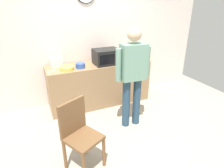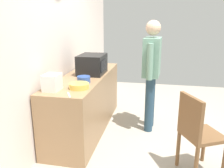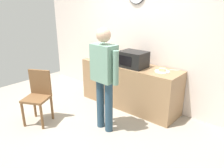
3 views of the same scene
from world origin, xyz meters
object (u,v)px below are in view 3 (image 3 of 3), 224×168
cereal_bowl (100,59)px  toaster (104,53)px  sandwich_plate (162,71)px  microwave (133,59)px  salad_bowl (110,60)px  fork_utensil (92,58)px  wooden_chair (38,94)px  person_standing (104,73)px  spoon_utensil (174,70)px

cereal_bowl → toaster: 0.33m
sandwich_plate → toaster: (-1.52, 0.15, 0.08)m
microwave → salad_bowl: 0.56m
fork_utensil → wooden_chair: size_ratio=0.18×
person_standing → sandwich_plate: bearing=63.6°
spoon_utensil → wooden_chair: 2.48m
salad_bowl → toaster: 0.48m
wooden_chair → salad_bowl: bearing=73.1°
cereal_bowl → spoon_utensil: (1.51, 0.37, -0.03)m
person_standing → wooden_chair: size_ratio=1.81×
salad_bowl → toaster: (-0.40, 0.26, 0.05)m
cereal_bowl → person_standing: 1.23m
sandwich_plate → spoon_utensil: sandwich_plate is taller
sandwich_plate → toaster: bearing=174.5°
sandwich_plate → fork_utensil: sandwich_plate is taller
cereal_bowl → sandwich_plate: bearing=5.8°
salad_bowl → person_standing: 1.08m
cereal_bowl → salad_bowl: bearing=5.5°
cereal_bowl → fork_utensil: 0.28m
fork_utensil → toaster: bearing=62.1°
toaster → fork_utensil: size_ratio=1.29×
salad_bowl → microwave: bearing=3.8°
cereal_bowl → toaster: size_ratio=1.14×
person_standing → cereal_bowl: bearing=136.5°
toaster → wooden_chair: bearing=-91.3°
salad_bowl → person_standing: bearing=-54.0°
fork_utensil → cereal_bowl: bearing=-5.2°
sandwich_plate → toaster: size_ratio=1.18×
sandwich_plate → spoon_utensil: size_ratio=1.53×
toaster → sandwich_plate: bearing=-5.5°
toaster → wooden_chair: 1.76m
sandwich_plate → person_standing: size_ratio=0.15×
spoon_utensil → wooden_chair: size_ratio=0.18×
fork_utensil → spoon_utensil: size_ratio=1.00×
sandwich_plate → fork_utensil: bearing=-176.0°
person_standing → wooden_chair: bearing=-152.3°
toaster → wooden_chair: size_ratio=0.23×
salad_bowl → cereal_bowl: 0.26m
microwave → person_standing: size_ratio=0.29×
salad_bowl → fork_utensil: bearing=180.0°
sandwich_plate → cereal_bowl: size_ratio=1.04×
microwave → fork_utensil: microwave is taller
microwave → wooden_chair: microwave is taller
salad_bowl → spoon_utensil: 1.30m
toaster → fork_utensil: 0.31m
sandwich_plate → salad_bowl: bearing=-174.1°
toaster → person_standing: 1.54m
toaster → fork_utensil: bearing=-117.9°
fork_utensil → spoon_utensil: same height
sandwich_plate → cereal_bowl: bearing=-174.2°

